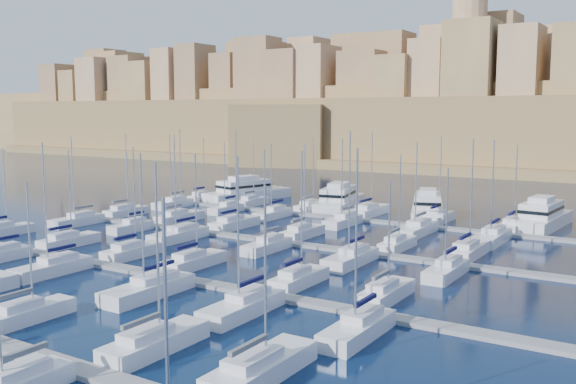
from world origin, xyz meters
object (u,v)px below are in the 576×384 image
Objects in this scene: motor_yacht_b at (339,199)px; motor_yacht_c at (427,207)px; motor_yacht_a at (246,191)px; sailboat_4 at (154,342)px; motor_yacht_d at (542,217)px.

motor_yacht_b and motor_yacht_c have the same top height.
motor_yacht_a is 1.06× the size of motor_yacht_b.
motor_yacht_d is at bearing 78.64° from sailboat_4.
motor_yacht_c is (17.20, -0.57, 0.00)m from motor_yacht_b.
sailboat_4 is 73.75m from motor_yacht_b.
sailboat_4 is 0.85× the size of motor_yacht_d.
sailboat_4 is at bearing -58.71° from motor_yacht_a.
motor_yacht_c and motor_yacht_d have the same top height.
motor_yacht_b is (-21.56, 70.53, 0.97)m from sailboat_4.
sailboat_4 is at bearing -86.44° from motor_yacht_c.
motor_yacht_a is 38.84m from motor_yacht_c.
sailboat_4 reaches higher than motor_yacht_b.
motor_yacht_a and motor_yacht_b have the same top height.
motor_yacht_b is (21.63, -0.51, 0.00)m from motor_yacht_a.
sailboat_4 is at bearing -101.36° from motor_yacht_d.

